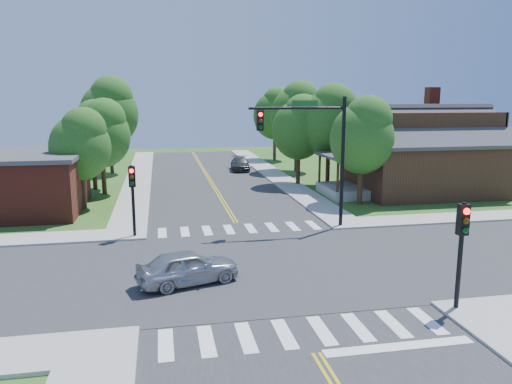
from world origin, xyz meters
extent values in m
plane|color=#2B551A|center=(0.00, 0.00, 0.00)|extent=(100.00, 100.00, 0.00)
cube|color=#2D2D30|center=(0.00, 0.00, 0.02)|extent=(10.00, 90.00, 0.04)
cube|color=#2D2D30|center=(0.00, 0.00, 0.03)|extent=(90.00, 10.00, 0.04)
cube|color=#2D2D30|center=(0.00, 0.00, 0.00)|extent=(10.20, 10.20, 0.06)
cube|color=#9E9B93|center=(6.10, 25.00, 0.07)|extent=(2.20, 40.00, 0.14)
cube|color=#9E9B93|center=(-6.10, 25.00, 0.07)|extent=(2.20, 40.00, 0.14)
cube|color=white|center=(-4.20, 6.20, 0.05)|extent=(0.45, 2.00, 0.01)
cube|color=white|center=(-3.00, 6.20, 0.05)|extent=(0.45, 2.00, 0.01)
cube|color=white|center=(-1.80, 6.20, 0.05)|extent=(0.45, 2.00, 0.01)
cube|color=white|center=(-0.60, 6.20, 0.05)|extent=(0.45, 2.00, 0.01)
cube|color=white|center=(0.60, 6.20, 0.05)|extent=(0.45, 2.00, 0.01)
cube|color=white|center=(1.80, 6.20, 0.05)|extent=(0.45, 2.00, 0.01)
cube|color=white|center=(3.00, 6.20, 0.05)|extent=(0.45, 2.00, 0.01)
cube|color=white|center=(4.20, 6.20, 0.05)|extent=(0.45, 2.00, 0.01)
cube|color=white|center=(-4.20, -6.20, 0.05)|extent=(0.45, 2.00, 0.01)
cube|color=white|center=(-3.00, -6.20, 0.05)|extent=(0.45, 2.00, 0.01)
cube|color=white|center=(-1.80, -6.20, 0.05)|extent=(0.45, 2.00, 0.01)
cube|color=white|center=(-0.60, -6.20, 0.05)|extent=(0.45, 2.00, 0.01)
cube|color=white|center=(0.60, -6.20, 0.05)|extent=(0.45, 2.00, 0.01)
cube|color=white|center=(1.80, -6.20, 0.05)|extent=(0.45, 2.00, 0.01)
cube|color=white|center=(3.00, -6.20, 0.05)|extent=(0.45, 2.00, 0.01)
cube|color=white|center=(4.20, -6.20, 0.05)|extent=(0.45, 2.00, 0.01)
cube|color=gold|center=(-0.10, 26.25, 0.05)|extent=(0.10, 37.50, 0.01)
cube|color=gold|center=(0.10, 26.25, 0.05)|extent=(0.10, 37.50, 0.01)
cube|color=white|center=(2.50, -7.60, 0.00)|extent=(4.60, 0.45, 0.09)
cylinder|color=black|center=(5.60, 5.60, 3.60)|extent=(0.20, 0.20, 7.20)
cylinder|color=black|center=(3.00, 5.60, 6.60)|extent=(5.20, 0.14, 0.14)
cube|color=#19591E|center=(3.40, 5.55, 6.85)|extent=(1.40, 0.04, 0.30)
cube|color=black|center=(1.00, 5.60, 5.98)|extent=(0.34, 0.28, 1.05)
sphere|color=#FF0C0C|center=(1.00, 5.43, 6.29)|extent=(0.22, 0.22, 0.22)
sphere|color=#3F2605|center=(1.00, 5.43, 5.97)|extent=(0.22, 0.22, 0.22)
sphere|color=#05330F|center=(1.00, 5.43, 5.65)|extent=(0.22, 0.22, 0.22)
cylinder|color=black|center=(5.60, -5.60, 1.90)|extent=(0.16, 0.16, 3.80)
cube|color=black|center=(5.60, -5.60, 3.23)|extent=(0.34, 0.28, 1.05)
sphere|color=#FF0C0C|center=(5.60, -5.77, 3.54)|extent=(0.22, 0.22, 0.22)
sphere|color=#3F2605|center=(5.60, -5.77, 3.22)|extent=(0.22, 0.22, 0.22)
sphere|color=#05330F|center=(5.60, -5.77, 2.90)|extent=(0.22, 0.22, 0.22)
cylinder|color=black|center=(-5.60, 5.60, 1.90)|extent=(0.16, 0.16, 3.80)
cube|color=black|center=(-5.60, 5.60, 3.23)|extent=(0.34, 0.28, 1.05)
sphere|color=#FF0C0C|center=(-5.60, 5.43, 3.54)|extent=(0.22, 0.22, 0.22)
sphere|color=#3F2605|center=(-5.60, 5.43, 3.22)|extent=(0.22, 0.22, 0.22)
sphere|color=#05330F|center=(-5.60, 5.43, 2.90)|extent=(0.22, 0.22, 0.22)
cube|color=#342512|center=(15.20, 14.20, 2.00)|extent=(10.00, 8.00, 4.00)
cube|color=#9E9B93|center=(8.90, 14.20, 0.35)|extent=(2.60, 4.50, 0.70)
cylinder|color=#342512|center=(7.80, 12.20, 1.60)|extent=(0.18, 0.18, 2.50)
cylinder|color=#342512|center=(7.80, 16.20, 1.60)|extent=(0.18, 0.18, 2.50)
cube|color=#38383D|center=(8.90, 14.20, 2.95)|extent=(2.80, 4.80, 0.18)
cube|color=maroon|center=(17.70, 17.70, 3.55)|extent=(0.90, 0.90, 7.11)
cylinder|color=#382314|center=(9.03, 11.18, 1.36)|extent=(0.34, 0.34, 2.72)
ellipsoid|color=#284F17|center=(9.03, 11.18, 4.43)|extent=(4.29, 4.08, 4.72)
sphere|color=#284F17|center=(9.33, 10.98, 5.72)|extent=(3.15, 3.15, 3.15)
cylinder|color=#382314|center=(9.10, 18.04, 1.54)|extent=(0.34, 0.34, 3.07)
ellipsoid|color=#284F17|center=(9.10, 18.04, 5.01)|extent=(4.85, 4.61, 5.33)
sphere|color=#284F17|center=(9.40, 17.84, 6.47)|extent=(3.56, 3.56, 3.56)
cylinder|color=#382314|center=(8.77, 26.42, 1.62)|extent=(0.34, 0.34, 3.24)
ellipsoid|color=#284F17|center=(8.77, 26.42, 5.28)|extent=(5.11, 4.86, 5.62)
sphere|color=#284F17|center=(9.07, 26.22, 6.81)|extent=(3.75, 3.75, 3.75)
cylinder|color=#382314|center=(8.66, 35.21, 1.53)|extent=(0.34, 0.34, 3.07)
ellipsoid|color=#284F17|center=(8.66, 35.21, 5.00)|extent=(4.84, 4.60, 5.33)
sphere|color=#284F17|center=(8.96, 35.01, 6.46)|extent=(3.55, 3.55, 3.55)
cylinder|color=#382314|center=(-9.16, 13.37, 1.22)|extent=(0.34, 0.34, 2.44)
ellipsoid|color=#284F17|center=(-9.16, 13.37, 3.99)|extent=(3.86, 3.66, 4.24)
sphere|color=#284F17|center=(-8.86, 13.17, 5.14)|extent=(2.83, 2.83, 2.83)
cylinder|color=#382314|center=(-9.25, 20.22, 1.30)|extent=(0.34, 0.34, 2.60)
ellipsoid|color=#284F17|center=(-9.25, 20.22, 4.25)|extent=(4.11, 3.91, 4.52)
sphere|color=#284F17|center=(-8.95, 20.02, 5.48)|extent=(3.01, 3.01, 3.01)
cylinder|color=#382314|center=(-8.68, 28.39, 1.69)|extent=(0.34, 0.34, 3.38)
ellipsoid|color=#284F17|center=(-8.68, 28.39, 5.51)|extent=(5.34, 5.07, 5.87)
sphere|color=#284F17|center=(-8.38, 28.19, 7.11)|extent=(3.91, 3.91, 3.91)
cylinder|color=#382314|center=(-9.31, 36.65, 1.22)|extent=(0.34, 0.34, 2.44)
ellipsoid|color=#284F17|center=(-9.31, 36.65, 3.97)|extent=(3.85, 3.65, 4.23)
sphere|color=#284F17|center=(-9.01, 36.45, 5.13)|extent=(2.82, 2.82, 2.82)
cylinder|color=#382314|center=(6.90, 19.05, 1.38)|extent=(0.34, 0.34, 2.76)
ellipsoid|color=#284F17|center=(6.90, 19.05, 4.50)|extent=(4.35, 4.13, 4.79)
sphere|color=#284F17|center=(7.20, 18.85, 5.80)|extent=(3.19, 3.19, 3.19)
cylinder|color=#382314|center=(-8.33, 18.02, 1.32)|extent=(0.34, 0.34, 2.65)
ellipsoid|color=#284F17|center=(-8.33, 18.02, 4.32)|extent=(4.18, 3.97, 4.59)
sphere|color=#284F17|center=(-8.03, 17.82, 5.57)|extent=(3.06, 3.06, 3.06)
imported|color=#B0B3B7|center=(-3.26, -1.41, 0.67)|extent=(3.73, 4.81, 1.35)
imported|color=#2F3334|center=(3.50, 27.86, 0.62)|extent=(2.53, 4.59, 1.24)
camera|label=1|loc=(-4.16, -20.00, 7.25)|focal=35.00mm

